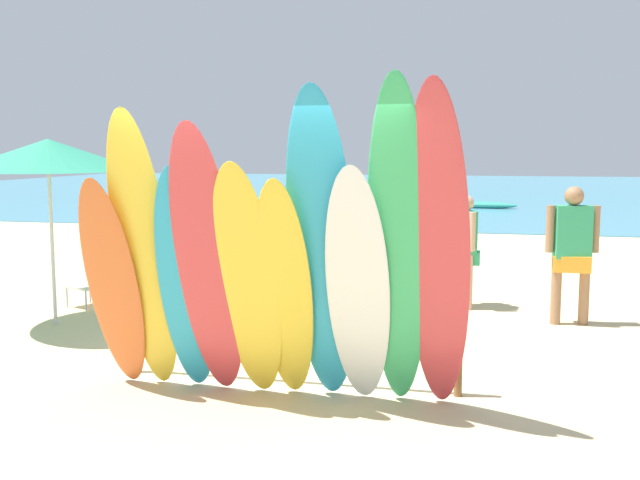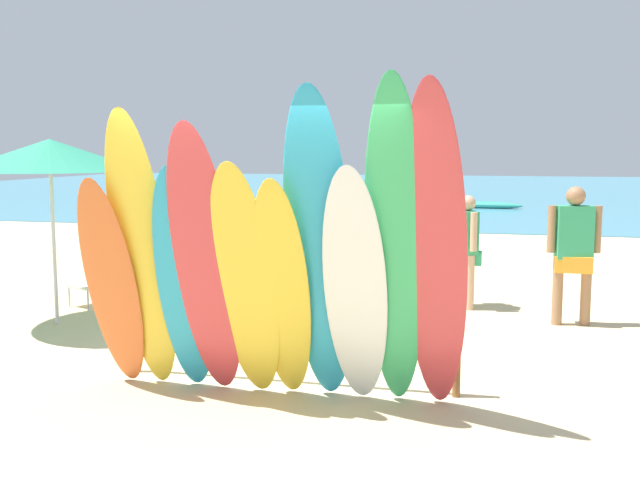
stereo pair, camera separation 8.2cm
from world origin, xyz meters
name	(u,v)px [view 2 (the right image)]	position (x,y,z in m)	size (l,w,h in m)	color
ground	(427,228)	(0.00, 14.00, 0.00)	(60.00, 60.00, 0.00)	#D3BC8C
ocean_water	(461,190)	(0.00, 32.84, 0.01)	(60.00, 40.00, 0.02)	teal
surfboard_rack	(283,323)	(0.00, 0.00, 0.58)	(3.30, 0.07, 0.73)	brown
surfboard_orange_0	(111,284)	(-1.43, -0.54, 0.97)	(0.50, 0.07, 2.02)	orange
surfboard_yellow_1	(142,254)	(-1.12, -0.55, 1.26)	(0.53, 0.07, 2.60)	yellow
surfboard_teal_2	(184,281)	(-0.74, -0.53, 1.03)	(0.49, 0.07, 2.15)	#289EC6
surfboard_red_3	(205,264)	(-0.50, -0.62, 1.20)	(0.57, 0.07, 2.51)	#D13D42
surfboard_yellow_4	(246,283)	(-0.15, -0.59, 1.05)	(0.56, 0.07, 2.19)	yellow
surfboard_yellow_5	(282,292)	(0.16, -0.56, 0.98)	(0.47, 0.08, 2.07)	yellow
surfboard_teal_6	(320,251)	(0.49, -0.58, 1.34)	(0.57, 0.08, 2.79)	#289EC6
surfboard_white_7	(355,289)	(0.79, -0.56, 1.03)	(0.53, 0.06, 2.18)	white
surfboard_green_8	(395,249)	(1.12, -0.60, 1.38)	(0.49, 0.08, 2.87)	#38B266
surfboard_red_9	(435,253)	(1.43, -0.59, 1.36)	(0.51, 0.08, 2.82)	#D13D42
beachgoer_by_water	(467,243)	(1.51, 3.79, 0.89)	(0.40, 0.55, 1.54)	tan
beachgoer_strolling	(574,246)	(2.82, 3.06, 0.99)	(0.64, 0.30, 1.72)	#9E704C
beachgoer_near_rack	(304,251)	(-0.49, 2.60, 0.88)	(0.57, 0.24, 1.52)	#9E704C
beach_chair_red	(100,274)	(-3.48, 2.80, 0.43)	(0.74, 0.85, 0.81)	#B7B7BC
beach_umbrella	(50,155)	(-3.38, 1.57, 2.10)	(2.20, 2.20, 2.29)	silver
distant_boat	(474,205)	(1.03, 21.02, 0.13)	(3.53, 0.97, 0.28)	teal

